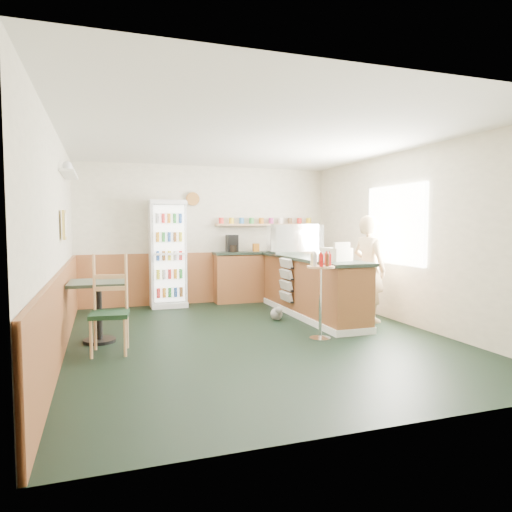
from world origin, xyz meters
name	(u,v)px	position (x,y,z in m)	size (l,w,h in m)	color
ground	(256,337)	(0.00, 0.00, 0.00)	(6.00, 6.00, 0.00)	black
room_envelope	(226,227)	(-0.23, 0.73, 1.52)	(5.04, 6.02, 2.72)	beige
service_counter	(311,289)	(1.35, 1.07, 0.46)	(0.68, 3.01, 1.01)	#9B5B32
back_counter	(267,274)	(1.19, 2.80, 0.55)	(2.24, 0.42, 1.69)	#9B5B32
drinks_fridge	(168,254)	(-0.82, 2.74, 1.00)	(0.66, 0.55, 2.01)	white
display_case	(295,240)	(1.35, 1.75, 1.28)	(0.95, 0.49, 0.54)	silver
cash_register	(337,254)	(1.35, 0.19, 1.11)	(0.34, 0.36, 0.20)	beige
shopkeeper	(369,269)	(2.05, 0.40, 0.85)	(0.57, 0.41, 1.70)	tan
condiment_stand	(321,282)	(0.79, -0.40, 0.78)	(0.37, 0.37, 1.16)	silver
newspaper_rack	(286,280)	(0.99, 1.31, 0.60)	(0.09, 0.47, 0.74)	black
cafe_table	(99,299)	(-2.05, 0.40, 0.57)	(0.76, 0.76, 0.81)	black
cafe_chair	(109,301)	(-1.93, -0.10, 0.62)	(0.49, 0.49, 1.19)	black
dog_doorstop	(277,313)	(0.68, 0.93, 0.11)	(0.20, 0.26, 0.24)	gray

